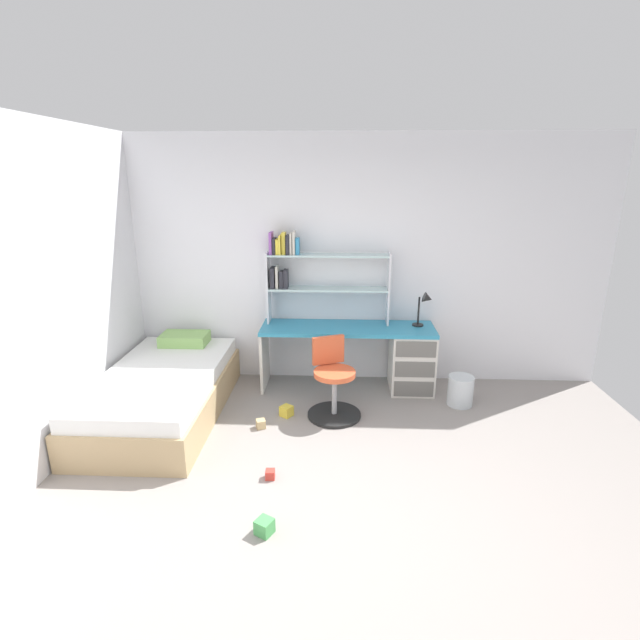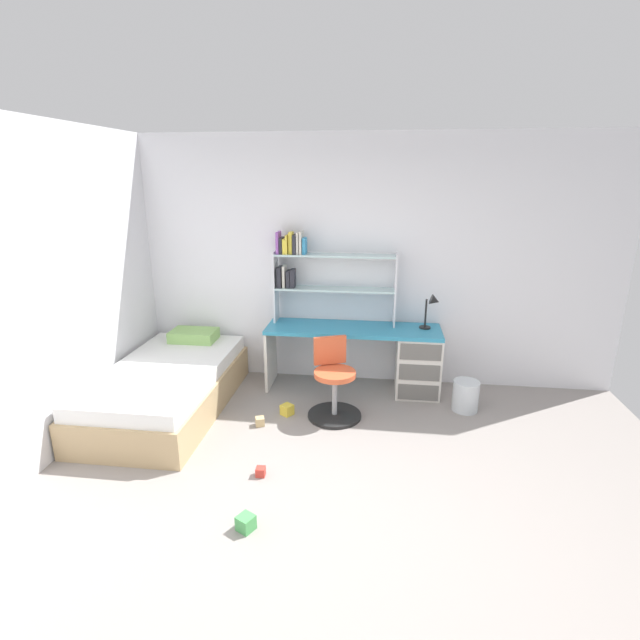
{
  "view_description": "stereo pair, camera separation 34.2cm",
  "coord_description": "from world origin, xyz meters",
  "px_view_note": "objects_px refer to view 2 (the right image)",
  "views": [
    {
      "loc": [
        -0.04,
        -2.6,
        2.26
      ],
      "look_at": [
        -0.24,
        1.55,
        0.99
      ],
      "focal_mm": 26.82,
      "sensor_mm": 36.0,
      "label": 1
    },
    {
      "loc": [
        0.3,
        -2.57,
        2.26
      ],
      "look_at": [
        -0.24,
        1.55,
        0.99
      ],
      "focal_mm": 26.82,
      "sensor_mm": 36.0,
      "label": 2
    }
  ],
  "objects_px": {
    "desk": "(398,356)",
    "toy_block_natural_2": "(260,421)",
    "toy_block_green_3": "(246,523)",
    "bed_platform": "(168,387)",
    "bookshelf_hutch": "(316,269)",
    "swivel_chair": "(334,387)",
    "waste_bin": "(466,396)",
    "toy_block_red_1": "(261,472)",
    "toy_block_yellow_0": "(287,410)",
    "desk_lamp": "(433,306)"
  },
  "relations": [
    {
      "from": "desk",
      "to": "toy_block_green_3",
      "type": "relative_size",
      "value": 17.83
    },
    {
      "from": "waste_bin",
      "to": "toy_block_red_1",
      "type": "distance_m",
      "value": 2.21
    },
    {
      "from": "bookshelf_hutch",
      "to": "bed_platform",
      "type": "distance_m",
      "value": 1.93
    },
    {
      "from": "toy_block_red_1",
      "to": "toy_block_natural_2",
      "type": "relative_size",
      "value": 0.89
    },
    {
      "from": "toy_block_natural_2",
      "to": "toy_block_green_3",
      "type": "height_order",
      "value": "toy_block_green_3"
    },
    {
      "from": "desk_lamp",
      "to": "bookshelf_hutch",
      "type": "bearing_deg",
      "value": 174.89
    },
    {
      "from": "waste_bin",
      "to": "desk",
      "type": "bearing_deg",
      "value": 151.36
    },
    {
      "from": "bed_platform",
      "to": "toy_block_green_3",
      "type": "relative_size",
      "value": 19.29
    },
    {
      "from": "desk_lamp",
      "to": "toy_block_red_1",
      "type": "relative_size",
      "value": 5.35
    },
    {
      "from": "toy_block_red_1",
      "to": "toy_block_natural_2",
      "type": "height_order",
      "value": "toy_block_natural_2"
    },
    {
      "from": "bookshelf_hutch",
      "to": "bed_platform",
      "type": "bearing_deg",
      "value": -147.7
    },
    {
      "from": "swivel_chair",
      "to": "waste_bin",
      "type": "xyz_separation_m",
      "value": [
        1.29,
        0.28,
        -0.14
      ]
    },
    {
      "from": "toy_block_yellow_0",
      "to": "swivel_chair",
      "type": "bearing_deg",
      "value": 6.08
    },
    {
      "from": "desk_lamp",
      "to": "waste_bin",
      "type": "xyz_separation_m",
      "value": [
        0.34,
        -0.4,
        -0.8
      ]
    },
    {
      "from": "desk",
      "to": "toy_block_natural_2",
      "type": "xyz_separation_m",
      "value": [
        -1.29,
        -0.93,
        -0.36
      ]
    },
    {
      "from": "bookshelf_hutch",
      "to": "toy_block_natural_2",
      "type": "height_order",
      "value": "bookshelf_hutch"
    },
    {
      "from": "bed_platform",
      "to": "toy_block_natural_2",
      "type": "height_order",
      "value": "bed_platform"
    },
    {
      "from": "toy_block_yellow_0",
      "to": "desk_lamp",
      "type": "bearing_deg",
      "value": 27.42
    },
    {
      "from": "desk",
      "to": "swivel_chair",
      "type": "height_order",
      "value": "swivel_chair"
    },
    {
      "from": "bookshelf_hutch",
      "to": "bed_platform",
      "type": "xyz_separation_m",
      "value": [
        -1.37,
        -0.86,
        -1.06
      ]
    },
    {
      "from": "toy_block_yellow_0",
      "to": "toy_block_natural_2",
      "type": "distance_m",
      "value": 0.32
    },
    {
      "from": "desk",
      "to": "bed_platform",
      "type": "height_order",
      "value": "desk"
    },
    {
      "from": "bookshelf_hutch",
      "to": "swivel_chair",
      "type": "height_order",
      "value": "bookshelf_hutch"
    },
    {
      "from": "toy_block_yellow_0",
      "to": "toy_block_green_3",
      "type": "relative_size",
      "value": 1.0
    },
    {
      "from": "swivel_chair",
      "to": "toy_block_green_3",
      "type": "bearing_deg",
      "value": -104.19
    },
    {
      "from": "bed_platform",
      "to": "desk",
      "type": "bearing_deg",
      "value": 17.43
    },
    {
      "from": "toy_block_yellow_0",
      "to": "toy_block_green_3",
      "type": "bearing_deg",
      "value": -88.63
    },
    {
      "from": "swivel_chair",
      "to": "toy_block_yellow_0",
      "type": "xyz_separation_m",
      "value": [
        -0.45,
        -0.05,
        -0.25
      ]
    },
    {
      "from": "desk",
      "to": "toy_block_green_3",
      "type": "height_order",
      "value": "desk"
    },
    {
      "from": "bookshelf_hutch",
      "to": "swivel_chair",
      "type": "bearing_deg",
      "value": -70.27
    },
    {
      "from": "bed_platform",
      "to": "toy_block_green_3",
      "type": "distance_m",
      "value": 2.01
    },
    {
      "from": "bookshelf_hutch",
      "to": "toy_block_yellow_0",
      "type": "height_order",
      "value": "bookshelf_hutch"
    },
    {
      "from": "toy_block_green_3",
      "to": "toy_block_yellow_0",
      "type": "bearing_deg",
      "value": 91.37
    },
    {
      "from": "bed_platform",
      "to": "toy_block_red_1",
      "type": "distance_m",
      "value": 1.55
    },
    {
      "from": "desk_lamp",
      "to": "toy_block_green_3",
      "type": "relative_size",
      "value": 3.7
    },
    {
      "from": "desk",
      "to": "bookshelf_hutch",
      "type": "xyz_separation_m",
      "value": [
        -0.91,
        0.15,
        0.89
      ]
    },
    {
      "from": "waste_bin",
      "to": "toy_block_green_3",
      "type": "bearing_deg",
      "value": -131.58
    },
    {
      "from": "waste_bin",
      "to": "toy_block_green_3",
      "type": "relative_size",
      "value": 2.97
    },
    {
      "from": "bed_platform",
      "to": "toy_block_natural_2",
      "type": "bearing_deg",
      "value": -12.38
    },
    {
      "from": "desk_lamp",
      "to": "toy_block_yellow_0",
      "type": "bearing_deg",
      "value": -152.58
    },
    {
      "from": "bookshelf_hutch",
      "to": "waste_bin",
      "type": "relative_size",
      "value": 4.27
    },
    {
      "from": "desk",
      "to": "toy_block_red_1",
      "type": "distance_m",
      "value": 2.05
    },
    {
      "from": "desk",
      "to": "toy_block_yellow_0",
      "type": "height_order",
      "value": "desk"
    },
    {
      "from": "swivel_chair",
      "to": "toy_block_red_1",
      "type": "distance_m",
      "value": 1.18
    },
    {
      "from": "bookshelf_hutch",
      "to": "bed_platform",
      "type": "height_order",
      "value": "bookshelf_hutch"
    },
    {
      "from": "toy_block_natural_2",
      "to": "toy_block_green_3",
      "type": "xyz_separation_m",
      "value": [
        0.25,
        -1.36,
        0.01
      ]
    },
    {
      "from": "swivel_chair",
      "to": "toy_block_green_3",
      "type": "relative_size",
      "value": 7.39
    },
    {
      "from": "bookshelf_hutch",
      "to": "swivel_chair",
      "type": "relative_size",
      "value": 1.71
    },
    {
      "from": "toy_block_green_3",
      "to": "bed_platform",
      "type": "bearing_deg",
      "value": 128.14
    },
    {
      "from": "desk",
      "to": "desk_lamp",
      "type": "relative_size",
      "value": 4.82
    }
  ]
}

